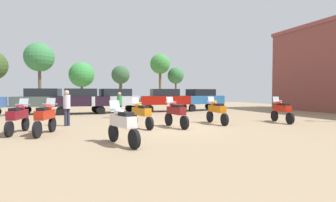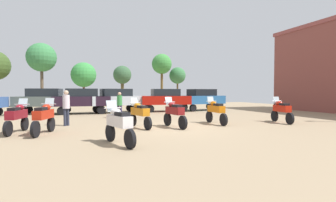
% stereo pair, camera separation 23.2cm
% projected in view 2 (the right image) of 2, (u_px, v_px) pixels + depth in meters
% --- Properties ---
extents(ground_plane, '(44.00, 52.00, 0.02)m').
position_uv_depth(ground_plane, '(173.00, 128.00, 12.39)').
color(ground_plane, '#968061').
extents(motorcycle_1, '(0.71, 2.19, 1.45)m').
position_uv_depth(motorcycle_1, '(17.00, 116.00, 10.65)').
color(motorcycle_1, black).
rests_on(motorcycle_1, ground).
extents(motorcycle_3, '(0.66, 2.16, 1.48)m').
position_uv_depth(motorcycle_3, '(174.00, 113.00, 12.40)').
color(motorcycle_3, black).
rests_on(motorcycle_3, ground).
extents(motorcycle_5, '(0.81, 2.03, 1.44)m').
position_uv_depth(motorcycle_5, '(119.00, 123.00, 8.33)').
color(motorcycle_5, black).
rests_on(motorcycle_5, ground).
extents(motorcycle_6, '(0.78, 2.11, 1.48)m').
position_uv_depth(motorcycle_6, '(44.00, 117.00, 10.37)').
color(motorcycle_6, black).
rests_on(motorcycle_6, ground).
extents(motorcycle_7, '(0.76, 2.19, 1.45)m').
position_uv_depth(motorcycle_7, '(140.00, 113.00, 12.27)').
color(motorcycle_7, black).
rests_on(motorcycle_7, ground).
extents(motorcycle_8, '(0.70, 2.09, 1.46)m').
position_uv_depth(motorcycle_8, '(282.00, 110.00, 14.30)').
color(motorcycle_8, black).
rests_on(motorcycle_8, ground).
extents(motorcycle_9, '(0.62, 2.23, 1.48)m').
position_uv_depth(motorcycle_9, '(216.00, 111.00, 13.75)').
color(motorcycle_9, black).
rests_on(motorcycle_9, ground).
extents(car_1, '(4.47, 2.25, 2.00)m').
position_uv_depth(car_1, '(165.00, 98.00, 22.48)').
color(car_1, black).
rests_on(car_1, ground).
extents(car_2, '(4.37, 1.98, 2.00)m').
position_uv_depth(car_2, '(82.00, 99.00, 20.13)').
color(car_2, black).
rests_on(car_2, ground).
extents(car_4, '(4.54, 2.49, 2.00)m').
position_uv_depth(car_4, '(116.00, 99.00, 21.26)').
color(car_4, black).
rests_on(car_4, ground).
extents(car_5, '(4.53, 2.46, 2.00)m').
position_uv_depth(car_5, '(45.00, 99.00, 19.90)').
color(car_5, black).
rests_on(car_5, ground).
extents(car_6, '(4.54, 2.48, 2.00)m').
position_uv_depth(car_6, '(202.00, 98.00, 23.83)').
color(car_6, black).
rests_on(car_6, ground).
extents(person_1, '(0.39, 0.39, 1.73)m').
position_uv_depth(person_1, '(120.00, 103.00, 16.92)').
color(person_1, '#2C2447').
rests_on(person_1, ground).
extents(person_2, '(0.48, 0.48, 1.82)m').
position_uv_depth(person_2, '(66.00, 105.00, 13.01)').
color(person_2, '#292D3F').
rests_on(person_2, ground).
extents(tree_1, '(3.30, 3.30, 7.40)m').
position_uv_depth(tree_1, '(42.00, 58.00, 29.46)').
color(tree_1, brown).
rests_on(tree_1, ground).
extents(tree_2, '(2.34, 2.34, 5.26)m').
position_uv_depth(tree_2, '(177.00, 76.00, 36.17)').
color(tree_2, brown).
rests_on(tree_2, ground).
extents(tree_5, '(2.32, 2.32, 5.11)m').
position_uv_depth(tree_5, '(122.00, 76.00, 32.59)').
color(tree_5, brown).
rests_on(tree_5, ground).
extents(tree_6, '(2.71, 2.71, 6.90)m').
position_uv_depth(tree_6, '(162.00, 65.00, 34.49)').
color(tree_6, brown).
rests_on(tree_6, ground).
extents(tree_7, '(3.14, 3.14, 5.50)m').
position_uv_depth(tree_7, '(84.00, 75.00, 32.33)').
color(tree_7, brown).
rests_on(tree_7, ground).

